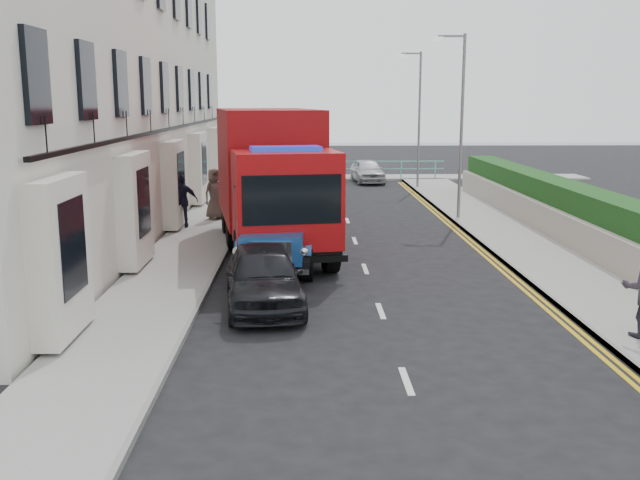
{
  "coord_description": "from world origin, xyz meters",
  "views": [
    {
      "loc": [
        -1.7,
        -13.11,
        4.59
      ],
      "look_at": [
        -1.32,
        3.07,
        1.4
      ],
      "focal_mm": 40.0,
      "sensor_mm": 36.0,
      "label": 1
    }
  ],
  "objects_px": {
    "lamp_mid": "(459,116)",
    "parked_car_front": "(264,276)",
    "lamp_far": "(417,112)",
    "bedford_lorry": "(276,232)",
    "red_lorry": "(271,176)"
  },
  "relations": [
    {
      "from": "bedford_lorry",
      "to": "red_lorry",
      "type": "distance_m",
      "value": 3.31
    },
    {
      "from": "lamp_mid",
      "to": "bedford_lorry",
      "type": "bearing_deg",
      "value": -128.27
    },
    {
      "from": "bedford_lorry",
      "to": "lamp_mid",
      "type": "bearing_deg",
      "value": 54.1
    },
    {
      "from": "red_lorry",
      "to": "lamp_far",
      "type": "bearing_deg",
      "value": 56.31
    },
    {
      "from": "bedford_lorry",
      "to": "lamp_far",
      "type": "bearing_deg",
      "value": 72.6
    },
    {
      "from": "lamp_mid",
      "to": "red_lorry",
      "type": "bearing_deg",
      "value": -142.43
    },
    {
      "from": "lamp_far",
      "to": "lamp_mid",
      "type": "bearing_deg",
      "value": -90.0
    },
    {
      "from": "lamp_mid",
      "to": "bedford_lorry",
      "type": "distance_m",
      "value": 11.04
    },
    {
      "from": "lamp_mid",
      "to": "parked_car_front",
      "type": "xyz_separation_m",
      "value": [
        -6.78,
        -11.57,
        -3.29
      ]
    },
    {
      "from": "bedford_lorry",
      "to": "red_lorry",
      "type": "bearing_deg",
      "value": 97.41
    },
    {
      "from": "red_lorry",
      "to": "parked_car_front",
      "type": "distance_m",
      "value": 6.48
    },
    {
      "from": "lamp_far",
      "to": "parked_car_front",
      "type": "xyz_separation_m",
      "value": [
        -6.78,
        -21.57,
        -3.29
      ]
    },
    {
      "from": "red_lorry",
      "to": "lamp_mid",
      "type": "bearing_deg",
      "value": 28.09
    },
    {
      "from": "lamp_far",
      "to": "bedford_lorry",
      "type": "distance_m",
      "value": 19.73
    },
    {
      "from": "lamp_mid",
      "to": "red_lorry",
      "type": "distance_m",
      "value": 8.84
    }
  ]
}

